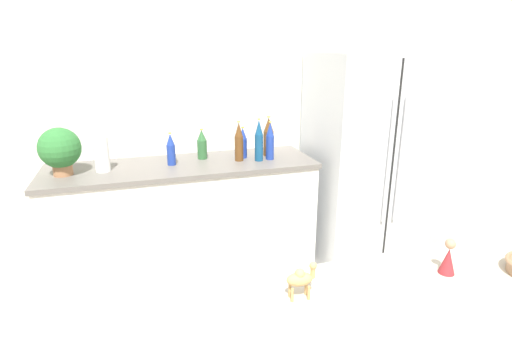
{
  "coord_description": "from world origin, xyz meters",
  "views": [
    {
      "loc": [
        -0.7,
        -0.48,
        1.76
      ],
      "look_at": [
        -0.11,
        1.42,
        1.15
      ],
      "focal_mm": 28.0,
      "sensor_mm": 36.0,
      "label": 1
    }
  ],
  "objects_px": {
    "back_bottle_3": "(239,142)",
    "camel_figurine": "(301,278)",
    "refrigerator": "(365,160)",
    "back_bottle_0": "(259,141)",
    "back_bottle_1": "(243,143)",
    "back_bottle_6": "(269,137)",
    "back_bottle_2": "(171,150)",
    "wise_man_figurine_blue": "(448,259)",
    "paper_towel_roll": "(102,154)",
    "back_bottle_5": "(270,141)",
    "potted_plant": "(60,149)",
    "back_bottle_4": "(202,145)"
  },
  "relations": [
    {
      "from": "back_bottle_3",
      "to": "camel_figurine",
      "type": "bearing_deg",
      "value": -98.71
    },
    {
      "from": "refrigerator",
      "to": "back_bottle_0",
      "type": "height_order",
      "value": "refrigerator"
    },
    {
      "from": "back_bottle_1",
      "to": "back_bottle_6",
      "type": "distance_m",
      "value": 0.22
    },
    {
      "from": "back_bottle_0",
      "to": "back_bottle_1",
      "type": "xyz_separation_m",
      "value": [
        -0.09,
        0.12,
        -0.04
      ]
    },
    {
      "from": "back_bottle_6",
      "to": "back_bottle_2",
      "type": "bearing_deg",
      "value": -176.76
    },
    {
      "from": "back_bottle_1",
      "to": "back_bottle_6",
      "type": "height_order",
      "value": "back_bottle_6"
    },
    {
      "from": "wise_man_figurine_blue",
      "to": "paper_towel_roll",
      "type": "bearing_deg",
      "value": 124.22
    },
    {
      "from": "back_bottle_3",
      "to": "back_bottle_0",
      "type": "bearing_deg",
      "value": -16.93
    },
    {
      "from": "back_bottle_5",
      "to": "back_bottle_6",
      "type": "xyz_separation_m",
      "value": [
        0.03,
        0.11,
        0.01
      ]
    },
    {
      "from": "back_bottle_0",
      "to": "back_bottle_2",
      "type": "height_order",
      "value": "back_bottle_0"
    },
    {
      "from": "refrigerator",
      "to": "potted_plant",
      "type": "height_order",
      "value": "refrigerator"
    },
    {
      "from": "back_bottle_2",
      "to": "back_bottle_3",
      "type": "xyz_separation_m",
      "value": [
        0.5,
        -0.04,
        0.03
      ]
    },
    {
      "from": "refrigerator",
      "to": "back_bottle_4",
      "type": "height_order",
      "value": "refrigerator"
    },
    {
      "from": "paper_towel_roll",
      "to": "back_bottle_1",
      "type": "xyz_separation_m",
      "value": [
        1.03,
        0.05,
        -0.01
      ]
    },
    {
      "from": "back_bottle_6",
      "to": "back_bottle_0",
      "type": "bearing_deg",
      "value": -133.85
    },
    {
      "from": "back_bottle_2",
      "to": "wise_man_figurine_blue",
      "type": "distance_m",
      "value": 2.03
    },
    {
      "from": "back_bottle_3",
      "to": "refrigerator",
      "type": "bearing_deg",
      "value": -2.14
    },
    {
      "from": "back_bottle_5",
      "to": "wise_man_figurine_blue",
      "type": "bearing_deg",
      "value": -88.5
    },
    {
      "from": "back_bottle_4",
      "to": "potted_plant",
      "type": "bearing_deg",
      "value": -172.2
    },
    {
      "from": "back_bottle_4",
      "to": "refrigerator",
      "type": "bearing_deg",
      "value": -7.67
    },
    {
      "from": "back_bottle_6",
      "to": "back_bottle_1",
      "type": "bearing_deg",
      "value": -178.22
    },
    {
      "from": "back_bottle_6",
      "to": "wise_man_figurine_blue",
      "type": "relative_size",
      "value": 2.34
    },
    {
      "from": "back_bottle_3",
      "to": "back_bottle_6",
      "type": "xyz_separation_m",
      "value": [
        0.26,
        0.08,
        0.01
      ]
    },
    {
      "from": "back_bottle_1",
      "to": "back_bottle_3",
      "type": "distance_m",
      "value": 0.09
    },
    {
      "from": "back_bottle_2",
      "to": "back_bottle_3",
      "type": "bearing_deg",
      "value": -4.27
    },
    {
      "from": "back_bottle_4",
      "to": "wise_man_figurine_blue",
      "type": "xyz_separation_m",
      "value": [
        0.54,
        -1.97,
        -0.0
      ]
    },
    {
      "from": "back_bottle_1",
      "to": "camel_figurine",
      "type": "height_order",
      "value": "back_bottle_1"
    },
    {
      "from": "back_bottle_3",
      "to": "camel_figurine",
      "type": "relative_size",
      "value": 2.42
    },
    {
      "from": "refrigerator",
      "to": "paper_towel_roll",
      "type": "relative_size",
      "value": 7.15
    },
    {
      "from": "back_bottle_0",
      "to": "back_bottle_2",
      "type": "distance_m",
      "value": 0.65
    },
    {
      "from": "refrigerator",
      "to": "potted_plant",
      "type": "relative_size",
      "value": 5.32
    },
    {
      "from": "back_bottle_1",
      "to": "back_bottle_3",
      "type": "height_order",
      "value": "back_bottle_3"
    },
    {
      "from": "back_bottle_2",
      "to": "back_bottle_4",
      "type": "distance_m",
      "value": 0.27
    },
    {
      "from": "back_bottle_6",
      "to": "camel_figurine",
      "type": "relative_size",
      "value": 2.5
    },
    {
      "from": "back_bottle_2",
      "to": "back_bottle_3",
      "type": "relative_size",
      "value": 0.8
    },
    {
      "from": "back_bottle_1",
      "to": "camel_figurine",
      "type": "relative_size",
      "value": 1.94
    },
    {
      "from": "back_bottle_3",
      "to": "back_bottle_6",
      "type": "distance_m",
      "value": 0.28
    },
    {
      "from": "back_bottle_0",
      "to": "back_bottle_3",
      "type": "height_order",
      "value": "back_bottle_0"
    },
    {
      "from": "back_bottle_6",
      "to": "camel_figurine",
      "type": "bearing_deg",
      "value": -105.96
    },
    {
      "from": "back_bottle_4",
      "to": "back_bottle_5",
      "type": "distance_m",
      "value": 0.52
    },
    {
      "from": "paper_towel_roll",
      "to": "back_bottle_4",
      "type": "height_order",
      "value": "paper_towel_roll"
    },
    {
      "from": "camel_figurine",
      "to": "wise_man_figurine_blue",
      "type": "distance_m",
      "value": 0.56
    },
    {
      "from": "back_bottle_2",
      "to": "wise_man_figurine_blue",
      "type": "xyz_separation_m",
      "value": [
        0.79,
        -1.87,
        -0.01
      ]
    },
    {
      "from": "back_bottle_1",
      "to": "back_bottle_5",
      "type": "xyz_separation_m",
      "value": [
        0.19,
        -0.11,
        0.03
      ]
    },
    {
      "from": "camel_figurine",
      "to": "back_bottle_1",
      "type": "bearing_deg",
      "value": 80.11
    },
    {
      "from": "refrigerator",
      "to": "back_bottle_5",
      "type": "relative_size",
      "value": 5.85
    },
    {
      "from": "paper_towel_roll",
      "to": "back_bottle_2",
      "type": "xyz_separation_m",
      "value": [
        0.47,
        0.02,
        -0.01
      ]
    },
    {
      "from": "refrigerator",
      "to": "back_bottle_4",
      "type": "relative_size",
      "value": 7.37
    },
    {
      "from": "back_bottle_5",
      "to": "back_bottle_6",
      "type": "relative_size",
      "value": 0.94
    },
    {
      "from": "refrigerator",
      "to": "back_bottle_0",
      "type": "relative_size",
      "value": 5.35
    }
  ]
}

